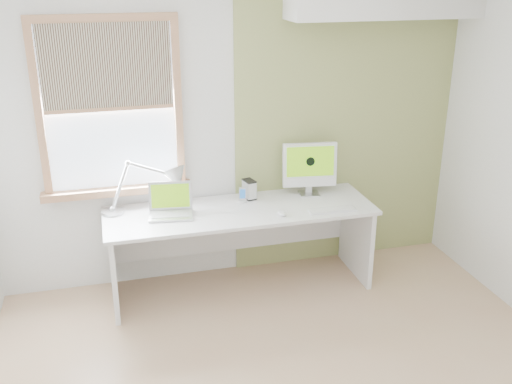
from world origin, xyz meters
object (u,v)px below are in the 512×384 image
object	(u,v)px
desk_lamp	(164,182)
desk	(239,228)
imac	(310,166)
external_drive	(249,189)
laptop	(171,207)

from	to	relation	value
desk_lamp	desk	bearing A→B (deg)	-11.18
desk_lamp	imac	bearing A→B (deg)	0.36
external_drive	imac	xyz separation A→B (m)	(0.53, -0.03, 0.17)
desk	desk_lamp	bearing A→B (deg)	168.82
laptop	external_drive	bearing A→B (deg)	13.28
desk_lamp	external_drive	bearing A→B (deg)	2.89
desk	external_drive	size ratio (longest dim) A/B	13.29
external_drive	imac	size ratio (longest dim) A/B	0.35
laptop	imac	world-z (taller)	imac
desk_lamp	external_drive	size ratio (longest dim) A/B	4.62
desk	external_drive	bearing A→B (deg)	49.48
desk_lamp	imac	distance (m)	1.24
desk_lamp	imac	size ratio (longest dim) A/B	1.62
desk_lamp	laptop	bearing A→B (deg)	-78.35
desk	desk_lamp	xyz separation A→B (m)	(-0.59, 0.12, 0.42)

